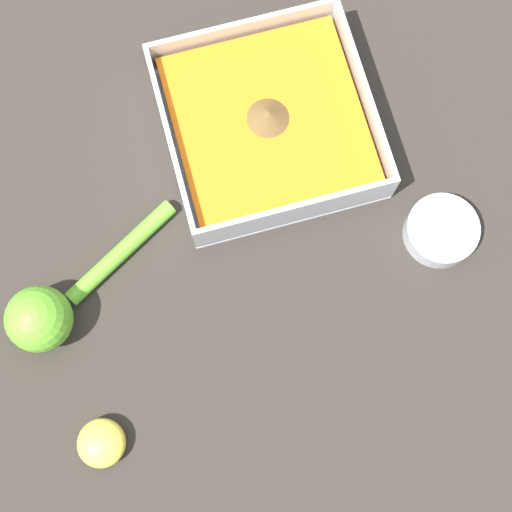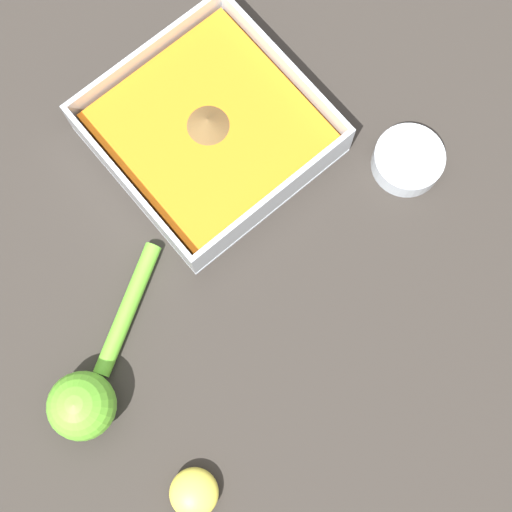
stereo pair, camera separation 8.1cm
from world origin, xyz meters
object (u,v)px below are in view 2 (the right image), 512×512
object	(u,v)px
lemon_squeezer	(88,393)
lemon_half	(194,493)
spice_bowl	(408,161)
square_dish	(209,132)

from	to	relation	value
lemon_squeezer	lemon_half	size ratio (longest dim) A/B	3.96
spice_bowl	lemon_half	distance (m)	0.45
square_dish	spice_bowl	xyz separation A→B (m)	(0.16, -0.18, -0.01)
square_dish	lemon_half	distance (m)	0.41
lemon_squeezer	lemon_half	distance (m)	0.16
spice_bowl	lemon_squeezer	distance (m)	0.46
spice_bowl	lemon_half	xyz separation A→B (m)	(-0.43, -0.13, 0.00)
spice_bowl	lemon_half	size ratio (longest dim) A/B	1.58
spice_bowl	lemon_squeezer	size ratio (longest dim) A/B	0.40
lemon_squeezer	lemon_half	xyz separation A→B (m)	(0.02, -0.15, -0.02)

